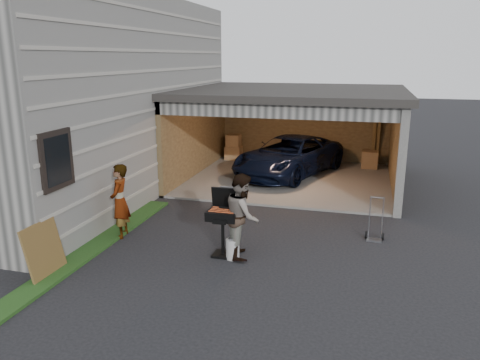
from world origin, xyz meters
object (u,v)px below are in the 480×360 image
object	(u,v)px
man	(242,216)
plywood_panel	(44,250)
minivan	(289,158)
hand_truck	(375,232)
woman	(120,201)
bbq_grill	(223,217)
propane_tank	(233,249)

from	to	relation	value
man	plywood_panel	bearing A→B (deg)	104.39
man	plywood_panel	size ratio (longest dim) A/B	1.66
minivan	hand_truck	bearing A→B (deg)	-41.21
woman	minivan	bearing A→B (deg)	144.93
minivan	bbq_grill	xyz separation A→B (m)	(-0.20, -6.67, 0.17)
propane_tank	plywood_panel	distance (m)	3.47
bbq_grill	minivan	bearing A→B (deg)	88.30
woman	propane_tank	world-z (taller)	woman
propane_tank	plywood_panel	bearing A→B (deg)	-152.27
propane_tank	plywood_panel	xyz separation A→B (m)	(-3.06, -1.61, 0.30)
plywood_panel	hand_truck	xyz separation A→B (m)	(5.75, 3.37, -0.31)
woman	hand_truck	distance (m)	5.57
propane_tank	plywood_panel	size ratio (longest dim) A/B	0.39
man	plywood_panel	distance (m)	3.69
woman	propane_tank	bearing A→B (deg)	67.65
man	bbq_grill	size ratio (longest dim) A/B	1.25
minivan	propane_tank	distance (m)	6.81
minivan	man	size ratio (longest dim) A/B	2.70
bbq_grill	plywood_panel	bearing A→B (deg)	-148.48
man	propane_tank	world-z (taller)	man
propane_tank	man	bearing A→B (deg)	54.71
propane_tank	hand_truck	bearing A→B (deg)	33.10
bbq_grill	woman	bearing A→B (deg)	171.83
minivan	plywood_panel	world-z (taller)	minivan
plywood_panel	hand_truck	world-z (taller)	plywood_panel
bbq_grill	plywood_panel	size ratio (longest dim) A/B	1.33
woman	bbq_grill	size ratio (longest dim) A/B	1.22
woman	plywood_panel	size ratio (longest dim) A/B	1.62
woman	bbq_grill	distance (m)	2.49
minivan	hand_truck	xyz separation A→B (m)	(2.73, -5.03, -0.45)
bbq_grill	propane_tank	world-z (taller)	bbq_grill
minivan	hand_truck	world-z (taller)	minivan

